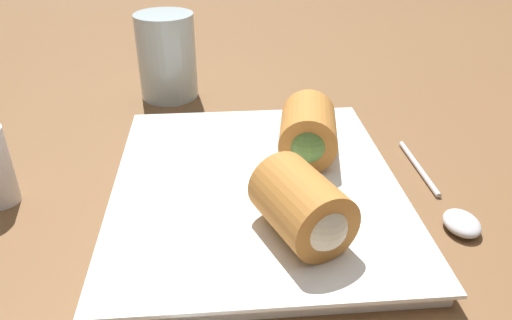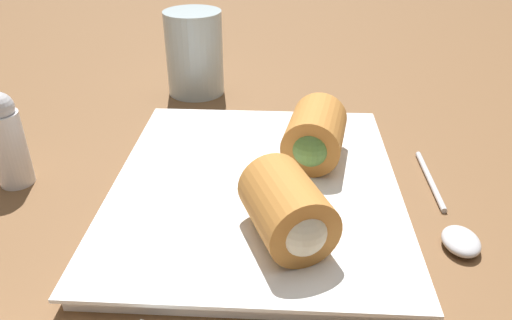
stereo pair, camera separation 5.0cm
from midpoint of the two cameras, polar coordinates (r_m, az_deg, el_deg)
The scene contains 6 objects.
table_surface at distance 41.00cm, azimuth -0.26°, elevation -7.99°, with size 180.00×140.00×2.00cm.
serving_plate at distance 42.78cm, azimuth -3.35°, elevation -3.34°, with size 28.72×23.94×1.50cm.
roll_front_left at distance 34.59cm, azimuth 1.51°, elevation -5.72°, with size 8.27×7.29×5.10cm.
roll_front_right at distance 44.67cm, azimuth 2.80°, elevation 3.10°, with size 8.12×6.24×5.10cm.
spoon at distance 42.33cm, azimuth 18.54°, elevation -5.83°, with size 15.67×2.74×1.23cm.
drinking_glass at distance 62.45cm, azimuth -12.47°, elevation 11.44°, with size 6.96×6.96×10.15cm.
Camera 1 is at (-32.18, 5.02, 26.24)cm, focal length 35.00 mm.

